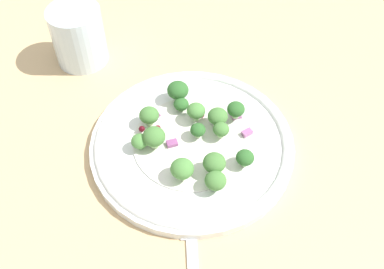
{
  "coord_description": "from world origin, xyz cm",
  "views": [
    {
      "loc": [
        -34.21,
        3.46,
        47.18
      ],
      "look_at": [
        1.52,
        0.79,
        2.7
      ],
      "focal_mm": 42.55,
      "sensor_mm": 36.0,
      "label": 1
    }
  ],
  "objects_px": {
    "plate": "(192,143)",
    "broccoli_floret_0": "(200,130)",
    "water_glass": "(78,36)",
    "broccoli_floret_2": "(181,104)",
    "broccoli_floret_1": "(236,109)"
  },
  "relations": [
    {
      "from": "plate",
      "to": "broccoli_floret_0",
      "type": "xyz_separation_m",
      "value": [
        0.01,
        -0.01,
        0.02
      ]
    },
    {
      "from": "water_glass",
      "to": "plate",
      "type": "bearing_deg",
      "value": -140.21
    },
    {
      "from": "broccoli_floret_2",
      "to": "water_glass",
      "type": "relative_size",
      "value": 0.24
    },
    {
      "from": "broccoli_floret_0",
      "to": "plate",
      "type": "bearing_deg",
      "value": 118.14
    },
    {
      "from": "plate",
      "to": "water_glass",
      "type": "distance_m",
      "value": 0.24
    },
    {
      "from": "plate",
      "to": "broccoli_floret_0",
      "type": "distance_m",
      "value": 0.02
    },
    {
      "from": "plate",
      "to": "broccoli_floret_0",
      "type": "relative_size",
      "value": 13.15
    },
    {
      "from": "plate",
      "to": "water_glass",
      "type": "relative_size",
      "value": 3.0
    },
    {
      "from": "broccoli_floret_2",
      "to": "broccoli_floret_1",
      "type": "bearing_deg",
      "value": -106.85
    },
    {
      "from": "plate",
      "to": "broccoli_floret_0",
      "type": "height_order",
      "value": "broccoli_floret_0"
    },
    {
      "from": "broccoli_floret_1",
      "to": "water_glass",
      "type": "bearing_deg",
      "value": 54.69
    },
    {
      "from": "broccoli_floret_0",
      "to": "broccoli_floret_1",
      "type": "distance_m",
      "value": 0.06
    },
    {
      "from": "broccoli_floret_0",
      "to": "water_glass",
      "type": "relative_size",
      "value": 0.23
    },
    {
      "from": "broccoli_floret_0",
      "to": "broccoli_floret_1",
      "type": "height_order",
      "value": "broccoli_floret_1"
    },
    {
      "from": "broccoli_floret_0",
      "to": "broccoli_floret_2",
      "type": "xyz_separation_m",
      "value": [
        0.05,
        0.02,
        -0.0
      ]
    }
  ]
}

